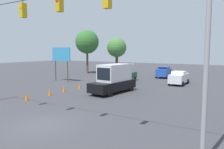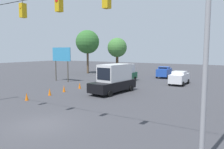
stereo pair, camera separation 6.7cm
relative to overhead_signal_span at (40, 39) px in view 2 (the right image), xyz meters
name	(u,v)px [view 2 (the right image)]	position (x,y,z in m)	size (l,w,h in m)	color
ground_plane	(41,125)	(-0.05, 0.24, -5.35)	(140.00, 140.00, 0.00)	#3D3D42
overhead_signal_span	(40,39)	(0.00, 0.00, 0.00)	(18.98, 0.38, 8.22)	#939399
box_truck_black_withflow_mid	(114,79)	(1.68, -11.37, -3.81)	(2.82, 6.31, 3.15)	black
box_truck_green_withflow_far	(124,73)	(4.84, -19.30, -4.04)	(2.71, 6.33, 2.63)	#236038
sedan_blue_withflow_deep	(164,72)	(1.38, -27.59, -4.35)	(2.26, 3.97, 1.92)	#234CB2
sedan_white_oncoming_deep	(179,78)	(-2.91, -21.15, -4.39)	(2.05, 4.51, 1.83)	silver
traffic_cone_nearest	(27,97)	(6.55, -3.68, -4.98)	(0.32, 0.32, 0.75)	orange
traffic_cone_second	(50,92)	(6.52, -6.46, -4.98)	(0.32, 0.32, 0.75)	orange
traffic_cone_third	(64,89)	(6.64, -8.67, -4.98)	(0.32, 0.32, 0.75)	orange
traffic_cone_fourth	(80,86)	(6.62, -11.36, -4.98)	(0.32, 0.32, 0.75)	orange
roadside_billboard	(61,57)	(13.14, -14.89, -1.62)	(3.60, 0.16, 5.14)	#4C473D
tree_horizon_left	(117,48)	(13.10, -31.39, -0.05)	(4.13, 4.13, 7.43)	#4C3823
tree_horizon_right	(87,42)	(17.35, -26.59, 1.09)	(4.82, 4.82, 8.89)	brown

